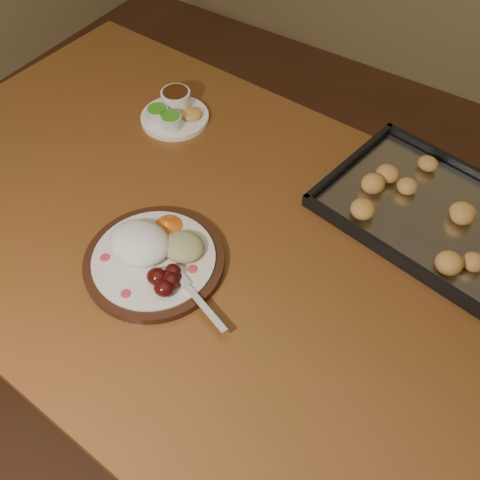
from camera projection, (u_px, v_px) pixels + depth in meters
The scene contains 5 objects.
ground at pixel (239, 462), 1.51m from camera, with size 4.00×4.00×0.00m, color #54331C.
dining_table at pixel (214, 260), 1.15m from camera, with size 1.55×0.99×0.75m.
dinner_plate at pixel (154, 254), 1.01m from camera, with size 0.34×0.27×0.06m.
condiment_saucer at pixel (174, 112), 1.28m from camera, with size 0.16×0.16×0.06m.
baking_tray at pixel (435, 211), 1.08m from camera, with size 0.48×0.39×0.05m.
Camera 1 is at (0.25, -0.38, 1.57)m, focal length 40.00 mm.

